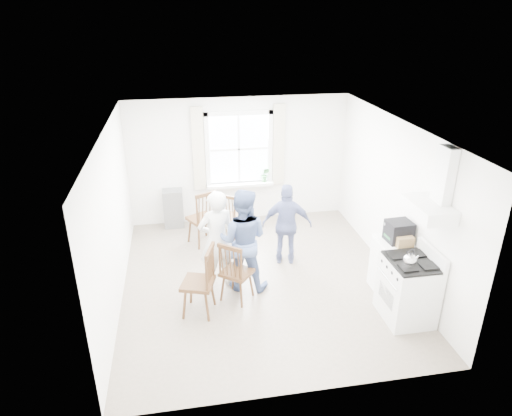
{
  "coord_description": "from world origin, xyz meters",
  "views": [
    {
      "loc": [
        -1.21,
        -6.42,
        4.21
      ],
      "look_at": [
        -0.04,
        0.2,
        1.23
      ],
      "focal_mm": 32.0,
      "sensor_mm": 36.0,
      "label": 1
    }
  ],
  "objects_px": {
    "windsor_chair_a": "(205,212)",
    "person_right": "(287,224)",
    "stereo_stack": "(399,231)",
    "person_mid": "(243,240)",
    "gas_stove": "(408,289)",
    "person_left": "(217,240)",
    "low_cabinet": "(391,266)",
    "windsor_chair_b": "(233,267)",
    "windsor_chair_c": "(205,274)"
  },
  "relations": [
    {
      "from": "person_mid",
      "to": "person_left",
      "type": "bearing_deg",
      "value": 2.39
    },
    {
      "from": "stereo_stack",
      "to": "person_right",
      "type": "xyz_separation_m",
      "value": [
        -1.47,
        1.18,
        -0.32
      ]
    },
    {
      "from": "low_cabinet",
      "to": "person_left",
      "type": "bearing_deg",
      "value": 166.91
    },
    {
      "from": "person_left",
      "to": "person_mid",
      "type": "xyz_separation_m",
      "value": [
        0.39,
        -0.1,
        0.02
      ]
    },
    {
      "from": "person_left",
      "to": "person_right",
      "type": "bearing_deg",
      "value": -169.39
    },
    {
      "from": "person_right",
      "to": "windsor_chair_a",
      "type": "bearing_deg",
      "value": -20.53
    },
    {
      "from": "low_cabinet",
      "to": "person_mid",
      "type": "relative_size",
      "value": 0.53
    },
    {
      "from": "gas_stove",
      "to": "windsor_chair_c",
      "type": "height_order",
      "value": "gas_stove"
    },
    {
      "from": "low_cabinet",
      "to": "windsor_chair_b",
      "type": "xyz_separation_m",
      "value": [
        -2.51,
        0.11,
        0.18
      ]
    },
    {
      "from": "windsor_chair_b",
      "to": "person_left",
      "type": "distance_m",
      "value": 0.59
    },
    {
      "from": "low_cabinet",
      "to": "person_left",
      "type": "distance_m",
      "value": 2.79
    },
    {
      "from": "gas_stove",
      "to": "windsor_chair_c",
      "type": "xyz_separation_m",
      "value": [
        -2.86,
        0.61,
        0.19
      ]
    },
    {
      "from": "windsor_chair_c",
      "to": "windsor_chair_b",
      "type": "bearing_deg",
      "value": 24.94
    },
    {
      "from": "windsor_chair_b",
      "to": "person_right",
      "type": "distance_m",
      "value": 1.52
    },
    {
      "from": "stereo_stack",
      "to": "person_left",
      "type": "relative_size",
      "value": 0.23
    },
    {
      "from": "low_cabinet",
      "to": "person_right",
      "type": "bearing_deg",
      "value": 140.79
    },
    {
      "from": "gas_stove",
      "to": "person_mid",
      "type": "bearing_deg",
      "value": 151.26
    },
    {
      "from": "windsor_chair_a",
      "to": "person_right",
      "type": "xyz_separation_m",
      "value": [
        1.37,
        -0.88,
        0.06
      ]
    },
    {
      "from": "low_cabinet",
      "to": "gas_stove",
      "type": "bearing_deg",
      "value": -95.68
    },
    {
      "from": "person_left",
      "to": "person_mid",
      "type": "bearing_deg",
      "value": 152.91
    },
    {
      "from": "gas_stove",
      "to": "person_right",
      "type": "height_order",
      "value": "person_right"
    },
    {
      "from": "windsor_chair_c",
      "to": "person_mid",
      "type": "distance_m",
      "value": 0.9
    },
    {
      "from": "gas_stove",
      "to": "windsor_chair_a",
      "type": "height_order",
      "value": "gas_stove"
    },
    {
      "from": "windsor_chair_a",
      "to": "windsor_chair_b",
      "type": "distance_m",
      "value": 1.96
    },
    {
      "from": "windsor_chair_c",
      "to": "person_left",
      "type": "xyz_separation_m",
      "value": [
        0.24,
        0.71,
        0.16
      ]
    },
    {
      "from": "person_left",
      "to": "person_right",
      "type": "height_order",
      "value": "person_left"
    },
    {
      "from": "low_cabinet",
      "to": "windsor_chair_a",
      "type": "relative_size",
      "value": 0.81
    },
    {
      "from": "person_left",
      "to": "windsor_chair_a",
      "type": "bearing_deg",
      "value": -98.15
    },
    {
      "from": "gas_stove",
      "to": "person_left",
      "type": "xyz_separation_m",
      "value": [
        -2.62,
        1.33,
        0.35
      ]
    },
    {
      "from": "person_mid",
      "to": "person_right",
      "type": "xyz_separation_m",
      "value": [
        0.87,
        0.64,
        -0.11
      ]
    },
    {
      "from": "stereo_stack",
      "to": "windsor_chair_b",
      "type": "distance_m",
      "value": 2.59
    },
    {
      "from": "low_cabinet",
      "to": "person_left",
      "type": "xyz_separation_m",
      "value": [
        -2.69,
        0.63,
        0.38
      ]
    },
    {
      "from": "person_left",
      "to": "low_cabinet",
      "type": "bearing_deg",
      "value": 154.63
    },
    {
      "from": "windsor_chair_a",
      "to": "person_right",
      "type": "relative_size",
      "value": 0.75
    },
    {
      "from": "windsor_chair_b",
      "to": "gas_stove",
      "type": "bearing_deg",
      "value": -18.34
    },
    {
      "from": "low_cabinet",
      "to": "windsor_chair_a",
      "type": "height_order",
      "value": "windsor_chair_a"
    },
    {
      "from": "low_cabinet",
      "to": "stereo_stack",
      "type": "height_order",
      "value": "stereo_stack"
    },
    {
      "from": "windsor_chair_a",
      "to": "person_mid",
      "type": "height_order",
      "value": "person_mid"
    },
    {
      "from": "windsor_chair_c",
      "to": "person_left",
      "type": "height_order",
      "value": "person_left"
    },
    {
      "from": "gas_stove",
      "to": "person_mid",
      "type": "relative_size",
      "value": 0.66
    },
    {
      "from": "person_left",
      "to": "person_right",
      "type": "relative_size",
      "value": 1.13
    },
    {
      "from": "gas_stove",
      "to": "person_left",
      "type": "height_order",
      "value": "person_left"
    },
    {
      "from": "windsor_chair_a",
      "to": "person_right",
      "type": "distance_m",
      "value": 1.63
    },
    {
      "from": "stereo_stack",
      "to": "person_mid",
      "type": "bearing_deg",
      "value": 167.07
    },
    {
      "from": "windsor_chair_b",
      "to": "windsor_chair_c",
      "type": "xyz_separation_m",
      "value": [
        -0.42,
        -0.2,
        0.05
      ]
    },
    {
      "from": "gas_stove",
      "to": "stereo_stack",
      "type": "distance_m",
      "value": 0.9
    },
    {
      "from": "gas_stove",
      "to": "person_right",
      "type": "distance_m",
      "value": 2.31
    },
    {
      "from": "gas_stove",
      "to": "low_cabinet",
      "type": "height_order",
      "value": "gas_stove"
    },
    {
      "from": "person_left",
      "to": "gas_stove",
      "type": "bearing_deg",
      "value": 140.89
    },
    {
      "from": "windsor_chair_c",
      "to": "person_mid",
      "type": "height_order",
      "value": "person_mid"
    }
  ]
}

